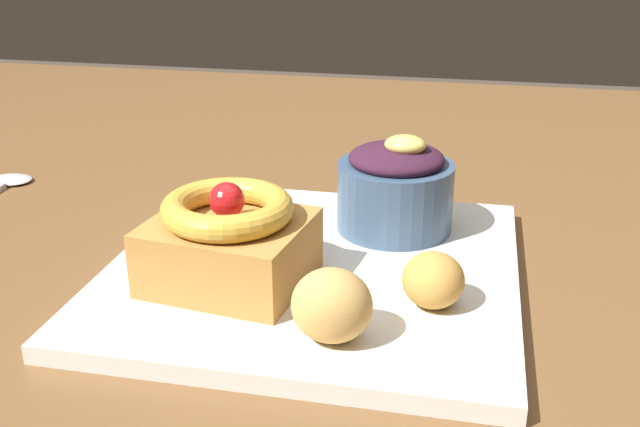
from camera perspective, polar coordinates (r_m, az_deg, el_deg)
The scene contains 6 objects.
dining_table at distance 0.66m, azimuth 8.07°, elevation -6.54°, with size 1.60×1.02×0.73m.
front_plate at distance 0.51m, azimuth -0.47°, elevation -4.36°, with size 0.27×0.27×0.01m, color white.
cake_slice at distance 0.48m, azimuth -6.92°, elevation -1.99°, with size 0.11×0.10×0.07m.
berry_ramekin at distance 0.55m, azimuth 5.73°, elevation 1.96°, with size 0.08×0.08×0.07m.
fritter_front at distance 0.41m, azimuth 0.90°, elevation -6.97°, with size 0.05×0.04×0.04m, color tan.
fritter_middle at distance 0.45m, azimuth 8.57°, elevation -5.00°, with size 0.04×0.04×0.03m, color gold.
Camera 1 is at (0.03, -0.58, 0.97)m, focal length 42.25 mm.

